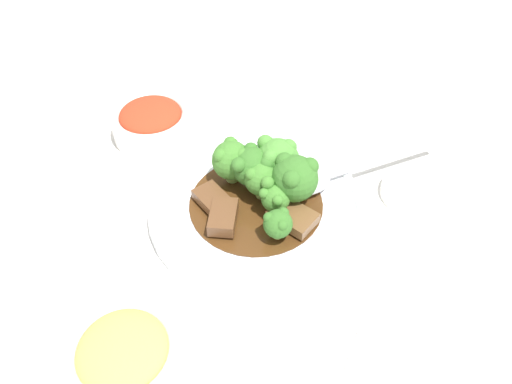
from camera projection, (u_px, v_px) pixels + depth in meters
ground_plane at (256, 212)px, 0.60m from camera, size 4.00×4.00×0.00m
main_plate at (256, 206)px, 0.60m from camera, size 0.26×0.26×0.02m
beef_strip_0 at (223, 217)px, 0.56m from camera, size 0.06×0.05×0.02m
beef_strip_1 at (213, 200)px, 0.58m from camera, size 0.04×0.05×0.01m
beef_strip_2 at (292, 218)px, 0.56m from camera, size 0.04×0.05×0.01m
broccoli_floret_0 at (278, 223)px, 0.54m from camera, size 0.03×0.03×0.04m
broccoli_floret_1 at (252, 166)px, 0.58m from camera, size 0.05×0.05×0.05m
broccoli_floret_2 at (295, 178)px, 0.56m from camera, size 0.05×0.05×0.06m
broccoli_floret_3 at (265, 180)px, 0.57m from camera, size 0.04×0.04×0.05m
broccoli_floret_4 at (231, 160)px, 0.59m from camera, size 0.05×0.05×0.05m
broccoli_floret_5 at (275, 158)px, 0.59m from camera, size 0.05×0.05×0.06m
broccoli_floret_6 at (274, 199)px, 0.56m from camera, size 0.03×0.03×0.04m
serving_spoon at (319, 178)px, 0.61m from camera, size 0.21×0.14×0.01m
side_bowl_kimchi at (152, 122)px, 0.68m from camera, size 0.11×0.11×0.05m
side_bowl_appetizer at (125, 356)px, 0.45m from camera, size 0.11×0.11×0.05m
sauce_dish at (413, 191)px, 0.62m from camera, size 0.08×0.08×0.01m
paper_napkin at (406, 328)px, 0.49m from camera, size 0.14×0.11×0.01m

